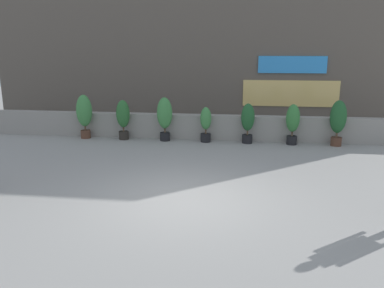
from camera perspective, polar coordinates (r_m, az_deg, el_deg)
ground_plane at (r=8.71m, az=-1.30°, el=-8.11°), size 48.00×48.00×0.00m
planter_wall at (r=14.31m, az=2.36°, el=2.50°), size 18.00×0.40×0.90m
building_backdrop at (r=18.02m, az=3.66°, el=13.75°), size 20.00×2.08×6.50m
potted_plant_0 at (r=14.89m, az=-15.47°, el=4.41°), size 0.57×0.57×1.62m
potted_plant_1 at (r=14.41m, az=-10.04°, el=3.93°), size 0.49×0.49×1.45m
potted_plant_2 at (r=14.01m, az=-4.02°, el=4.18°), size 0.55×0.55×1.57m
potted_plant_3 at (r=13.83m, az=2.02°, el=3.07°), size 0.39×0.39×1.25m
potted_plant_4 at (r=13.75m, az=8.16°, el=3.40°), size 0.47×0.47×1.40m
potted_plant_5 at (r=13.86m, az=14.52°, el=3.19°), size 0.47×0.47×1.41m
potted_plant_6 at (r=14.10m, az=20.58°, el=3.39°), size 0.55×0.55×1.57m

